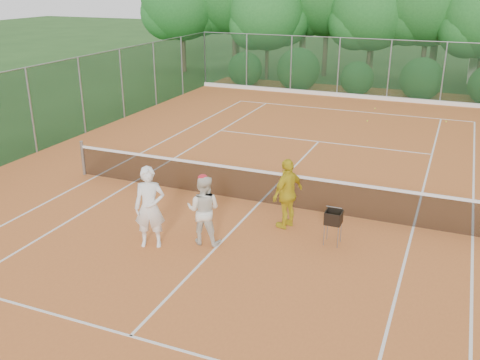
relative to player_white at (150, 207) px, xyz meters
name	(u,v)px	position (x,y,z in m)	size (l,w,h in m)	color
ground	(260,203)	(1.43, 3.33, -0.98)	(120.00, 120.00, 0.00)	#234A1A
clay_court	(260,203)	(1.43, 3.33, -0.97)	(18.00, 36.00, 0.02)	#C76A2E
tennis_net	(260,185)	(1.43, 3.33, -0.45)	(11.97, 0.10, 1.10)	gray
player_white	(150,207)	(0.00, 0.00, 0.00)	(0.70, 0.46, 1.93)	white
player_center_grp	(204,210)	(1.06, 0.60, -0.12)	(0.90, 0.75, 1.70)	white
player_yellow	(288,193)	(2.59, 2.17, -0.07)	(1.05, 0.44, 1.78)	gold
ball_hopper	(334,218)	(3.86, 1.70, -0.31)	(0.36, 0.36, 0.83)	gray
stray_ball_a	(375,108)	(2.53, 16.01, -0.93)	(0.07, 0.07, 0.07)	yellow
stray_ball_b	(367,121)	(2.60, 13.51, -0.93)	(0.07, 0.07, 0.07)	#DFEF37
stray_ball_c	(446,122)	(5.78, 14.68, -0.93)	(0.07, 0.07, 0.07)	gold
court_markings	(260,203)	(1.43, 3.33, -0.96)	(11.03, 23.83, 0.01)	white
fence_back	(363,69)	(1.43, 18.33, 0.54)	(18.07, 0.07, 3.00)	#19381E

